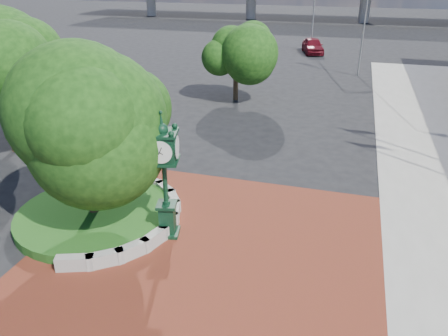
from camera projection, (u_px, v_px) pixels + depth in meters
ground at (214, 239)px, 16.24m from camera, size 200.00×200.00×0.00m
plaza at (206, 254)px, 15.37m from camera, size 12.00×12.00×0.04m
planter_wall at (147, 222)px, 16.82m from camera, size 2.96×6.77×0.54m
grass_bed at (95, 215)px, 17.43m from camera, size 6.10×6.10×0.40m
tree_planter at (83, 132)px, 15.93m from camera, size 5.20×5.20×6.33m
tree_street at (236, 56)px, 31.52m from camera, size 4.40×4.40×5.45m
post_clock at (164, 172)px, 15.41m from camera, size 1.17×1.17×4.81m
parked_car at (313, 46)px, 49.50m from camera, size 3.24×5.36×1.71m
street_lamp_near at (367, 20)px, 37.60m from camera, size 1.79×0.82×8.33m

